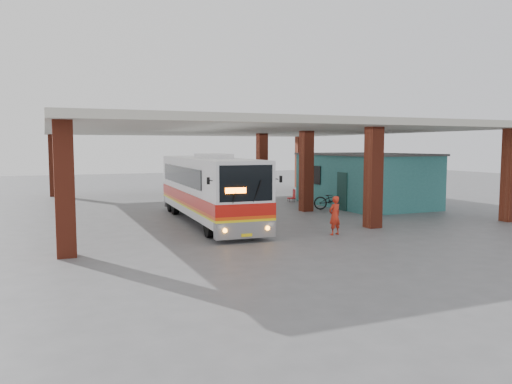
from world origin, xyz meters
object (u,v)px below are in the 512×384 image
at_px(motorcycle, 333,199).
at_px(red_chair, 293,196).
at_px(coach_bus, 208,188).
at_px(pedestrian, 335,216).

xyz_separation_m(motorcycle, red_chair, (-0.28, 4.37, -0.20)).
distance_m(coach_bus, motorcycle, 8.08).
bearing_deg(red_chair, pedestrian, -100.19).
height_order(motorcycle, red_chair, motorcycle).
relative_size(coach_bus, red_chair, 13.70).
xyz_separation_m(coach_bus, motorcycle, (7.82, 1.79, -1.02)).
bearing_deg(pedestrian, motorcycle, -134.86).
relative_size(pedestrian, red_chair, 1.92).
height_order(coach_bus, red_chair, coach_bus).
bearing_deg(motorcycle, red_chair, 23.47).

